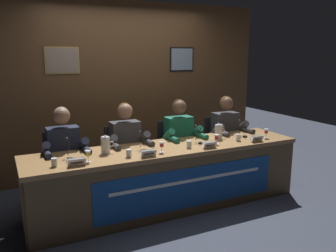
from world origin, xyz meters
name	(u,v)px	position (x,y,z in m)	size (l,w,h in m)	color
ground_plane	(168,205)	(0.00, 0.00, 0.00)	(12.00, 12.00, 0.00)	#383D4C
wall_back_panelled	(126,89)	(0.00, 1.46, 1.30)	(4.53, 0.14, 2.60)	brown
conference_table	(172,168)	(0.00, -0.11, 0.51)	(3.33, 0.77, 0.75)	olive
chair_far_left	(63,170)	(-1.14, 0.57, 0.45)	(0.44, 0.44, 0.91)	black
panelist_far_left	(65,152)	(-1.14, 0.37, 0.72)	(0.51, 0.48, 1.24)	black
nameplate_far_left	(77,162)	(-1.13, -0.26, 0.79)	(0.18, 0.06, 0.08)	white
juice_glass_far_left	(88,154)	(-1.00, -0.19, 0.83)	(0.06, 0.06, 0.12)	white
water_cup_far_left	(54,163)	(-1.33, -0.18, 0.79)	(0.06, 0.06, 0.08)	silver
microphone_far_left	(69,152)	(-1.15, 0.01, 0.82)	(0.06, 0.17, 0.22)	black
chair_center_left	(123,162)	(-0.38, 0.57, 0.45)	(0.44, 0.44, 0.91)	black
panelist_center_left	(128,145)	(-0.38, 0.37, 0.72)	(0.51, 0.48, 1.24)	black
nameplate_center_left	(148,153)	(-0.38, -0.29, 0.79)	(0.17, 0.06, 0.08)	white
juice_glass_center_left	(162,145)	(-0.18, -0.20, 0.83)	(0.06, 0.06, 0.12)	white
water_cup_center_left	(129,154)	(-0.57, -0.21, 0.79)	(0.06, 0.06, 0.08)	silver
microphone_center_left	(143,144)	(-0.33, -0.03, 0.82)	(0.06, 0.17, 0.22)	black
chair_center_right	(174,155)	(0.38, 0.57, 0.45)	(0.44, 0.44, 0.91)	black
panelist_center_right	(181,138)	(0.38, 0.37, 0.72)	(0.51, 0.48, 1.24)	black
nameplate_center_right	(210,145)	(0.40, -0.28, 0.79)	(0.17, 0.06, 0.08)	white
juice_glass_center_right	(217,137)	(0.58, -0.17, 0.83)	(0.06, 0.06, 0.12)	white
water_cup_center_right	(189,145)	(0.19, -0.17, 0.79)	(0.06, 0.06, 0.08)	silver
microphone_center_right	(199,137)	(0.42, -0.02, 0.82)	(0.06, 0.17, 0.22)	black
chair_far_right	(220,148)	(1.14, 0.57, 0.45)	(0.44, 0.44, 0.91)	black
panelist_far_right	(228,133)	(1.14, 0.37, 0.72)	(0.51, 0.48, 1.24)	black
nameplate_far_right	(257,139)	(1.10, -0.29, 0.79)	(0.17, 0.06, 0.08)	white
juice_glass_far_right	(266,132)	(1.34, -0.19, 0.83)	(0.06, 0.06, 0.12)	white
water_cup_far_right	(238,138)	(0.92, -0.15, 0.79)	(0.06, 0.06, 0.08)	silver
microphone_far_right	(243,131)	(1.12, 0.01, 0.82)	(0.06, 0.17, 0.22)	black
water_pitcher_left_side	(106,145)	(-0.75, 0.04, 0.84)	(0.15, 0.10, 0.21)	silver
water_pitcher_right_side	(219,132)	(0.75, 0.05, 0.84)	(0.15, 0.10, 0.21)	silver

